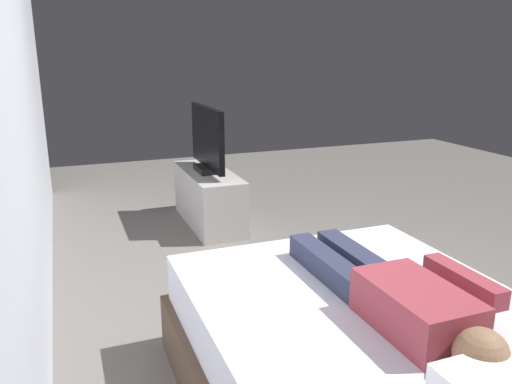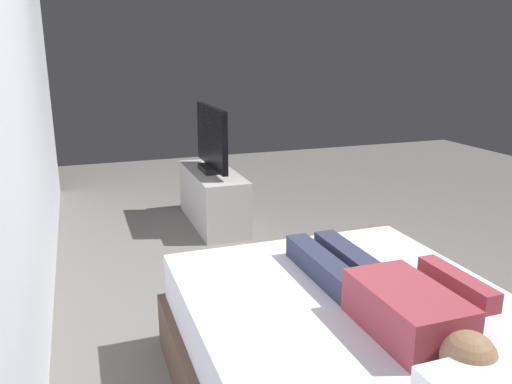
{
  "view_description": "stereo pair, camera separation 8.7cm",
  "coord_description": "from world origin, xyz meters",
  "px_view_note": "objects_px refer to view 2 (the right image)",
  "views": [
    {
      "loc": [
        -2.43,
        1.35,
        1.57
      ],
      "look_at": [
        0.51,
        0.22,
        0.69
      ],
      "focal_mm": 35.68,
      "sensor_mm": 36.0,
      "label": 1
    },
    {
      "loc": [
        -2.46,
        1.27,
        1.57
      ],
      "look_at": [
        0.51,
        0.22,
        0.69
      ],
      "focal_mm": 35.68,
      "sensor_mm": 36.0,
      "label": 2
    }
  ],
  "objects_px": {
    "remote": "(445,283)",
    "tv_stand": "(213,197)",
    "bed": "(373,381)",
    "tv": "(212,140)",
    "person": "(390,297)"
  },
  "relations": [
    {
      "from": "bed",
      "to": "tv",
      "type": "xyz_separation_m",
      "value": [
        2.88,
        -0.09,
        0.52
      ]
    },
    {
      "from": "remote",
      "to": "tv",
      "type": "height_order",
      "value": "tv"
    },
    {
      "from": "remote",
      "to": "tv",
      "type": "relative_size",
      "value": 0.17
    },
    {
      "from": "bed",
      "to": "tv",
      "type": "height_order",
      "value": "tv"
    },
    {
      "from": "remote",
      "to": "tv_stand",
      "type": "xyz_separation_m",
      "value": [
        2.7,
        0.39,
        -0.3
      ]
    },
    {
      "from": "bed",
      "to": "tv",
      "type": "relative_size",
      "value": 2.27
    },
    {
      "from": "remote",
      "to": "tv",
      "type": "bearing_deg",
      "value": 8.14
    },
    {
      "from": "bed",
      "to": "tv_stand",
      "type": "relative_size",
      "value": 1.81
    },
    {
      "from": "person",
      "to": "remote",
      "type": "relative_size",
      "value": 8.4
    },
    {
      "from": "person",
      "to": "tv_stand",
      "type": "height_order",
      "value": "person"
    },
    {
      "from": "bed",
      "to": "tv_stand",
      "type": "height_order",
      "value": "bed"
    },
    {
      "from": "bed",
      "to": "tv_stand",
      "type": "xyz_separation_m",
      "value": [
        2.88,
        -0.09,
        -0.01
      ]
    },
    {
      "from": "person",
      "to": "bed",
      "type": "bearing_deg",
      "value": 113.28
    },
    {
      "from": "tv_stand",
      "to": "tv",
      "type": "distance_m",
      "value": 0.53
    },
    {
      "from": "bed",
      "to": "tv",
      "type": "distance_m",
      "value": 2.93
    }
  ]
}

